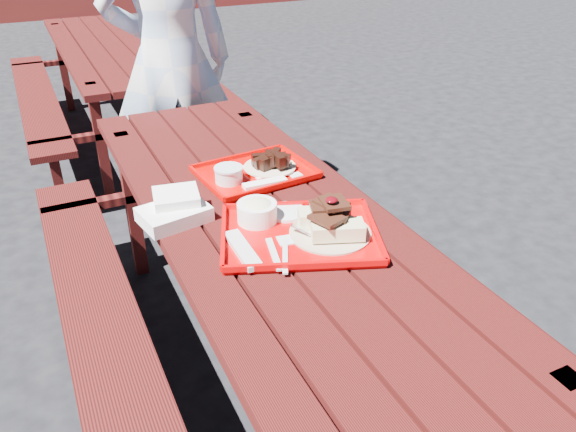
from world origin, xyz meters
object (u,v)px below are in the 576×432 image
object	(u,v)px
picnic_table_near	(270,261)
near_tray	(299,224)
far_tray	(254,171)
picnic_table_far	(116,70)
person	(170,62)

from	to	relation	value
picnic_table_near	near_tray	xyz separation A→B (m)	(0.03, -0.16, 0.23)
picnic_table_near	near_tray	bearing A→B (deg)	-78.43
far_tray	picnic_table_far	bearing A→B (deg)	91.63
picnic_table_near	picnic_table_far	xyz separation A→B (m)	(0.00, 2.80, 0.00)
picnic_table_far	picnic_table_near	bearing A→B (deg)	-90.00
picnic_table_near	far_tray	size ratio (longest dim) A/B	5.44
far_tray	person	distance (m)	1.16
picnic_table_far	person	size ratio (longest dim) A/B	1.30
far_tray	person	world-z (taller)	person
near_tray	far_tray	bearing A→B (deg)	85.12
far_tray	near_tray	bearing A→B (deg)	-94.88
picnic_table_far	far_tray	size ratio (longest dim) A/B	5.44
picnic_table_near	picnic_table_far	world-z (taller)	same
picnic_table_far	person	world-z (taller)	person
picnic_table_far	far_tray	world-z (taller)	far_tray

